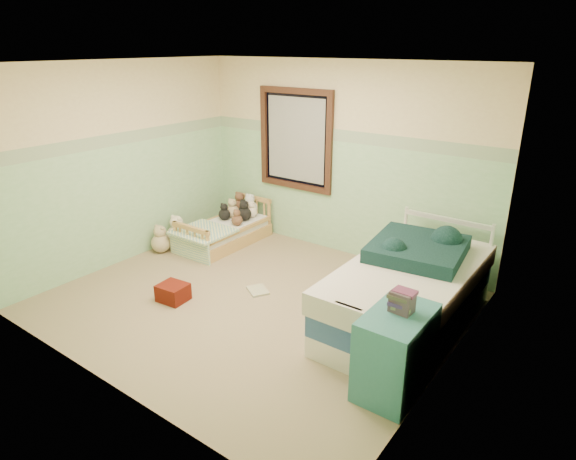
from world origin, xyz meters
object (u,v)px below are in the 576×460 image
Objects in this scene: dresser at (395,352)px; plush_floor_tan at (161,243)px; red_pillow at (173,292)px; floor_book at (258,290)px; plush_floor_cream at (177,235)px; twin_bed_frame at (405,316)px; toddler_bed_frame at (225,238)px.

plush_floor_tan is at bearing 168.68° from dresser.
red_pillow reaches higher than floor_book.
plush_floor_cream is at bearing -161.97° from floor_book.
red_pillow is 0.95m from floor_book.
floor_book is at bearing -13.18° from plush_floor_cream.
dresser is at bearing -11.32° from plush_floor_tan.
plush_floor_tan reaches higher than twin_bed_frame.
plush_floor_tan is 0.99× the size of floor_book.
toddler_bed_frame is at bearing 169.71° from twin_bed_frame.
red_pillow is (0.68, -1.56, 0.01)m from toddler_bed_frame.
toddler_bed_frame is at bearing 113.41° from red_pillow.
plush_floor_cream is at bearing -140.61° from toddler_bed_frame.
plush_floor_tan is (0.03, -0.32, -0.01)m from plush_floor_cream.
twin_bed_frame is at bearing -10.29° from toddler_bed_frame.
dresser reaches higher than toddler_bed_frame.
toddler_bed_frame is 1.70m from red_pillow.
plush_floor_tan is 1.42m from red_pillow.
dresser reaches higher than twin_bed_frame.
toddler_bed_frame is 0.64× the size of twin_bed_frame.
floor_book is at bearing 48.64° from red_pillow.
plush_floor_cream is 0.32m from plush_floor_tan.
twin_bed_frame is 2.91× the size of dresser.
floor_book is (1.82, -0.43, -0.13)m from plush_floor_cream.
toddler_bed_frame is 1.87× the size of dresser.
plush_floor_cream is (-0.52, -0.42, 0.06)m from toddler_bed_frame.
dresser is at bearing -71.69° from twin_bed_frame.
toddler_bed_frame is at bearing 178.05° from floor_book.
red_pillow is 1.17× the size of floor_book.
plush_floor_cream is 0.41× the size of dresser.
plush_floor_tan is at bearing -84.79° from plush_floor_cream.
plush_floor_cream reaches higher than plush_floor_tan.
plush_floor_cream reaches higher than red_pillow.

